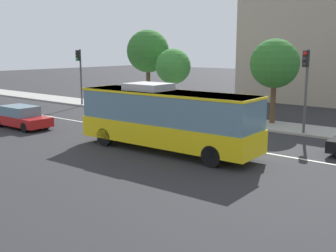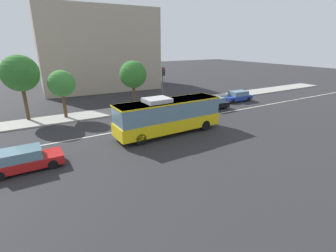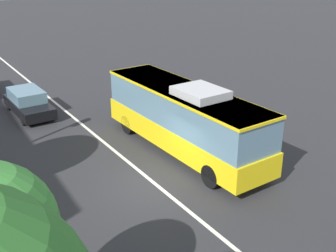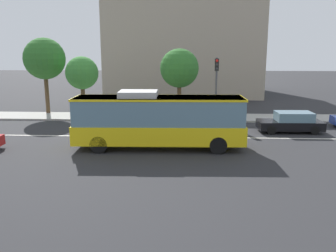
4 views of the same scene
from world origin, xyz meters
name	(u,v)px [view 3 (image 3 of 4)]	position (x,y,z in m)	size (l,w,h in m)	color
ground_plane	(154,183)	(0.00, 0.00, 0.00)	(160.00, 160.00, 0.00)	#28282B
lane_centre_line	(154,183)	(0.00, 0.00, 0.01)	(76.00, 0.16, 0.01)	silver
transit_bus	(184,116)	(1.84, -2.82, 1.81)	(10.07, 2.78, 3.46)	yellow
sedan_black	(28,102)	(11.02, 1.96, 0.72)	(4.53, 1.89, 1.46)	black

